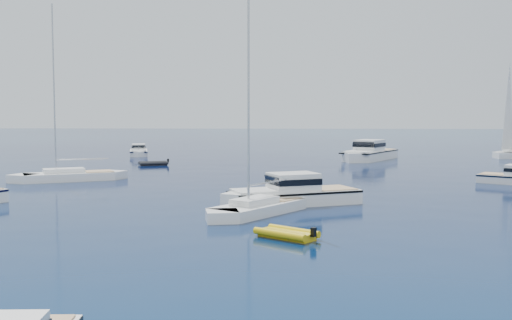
# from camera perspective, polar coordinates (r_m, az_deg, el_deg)

# --- Properties ---
(ground) EXTENTS (400.00, 400.00, 0.00)m
(ground) POSITION_cam_1_polar(r_m,az_deg,el_deg) (26.08, 8.00, -9.65)
(ground) COLOR #082E51
(ground) RESTS_ON ground
(motor_cruiser_centre) EXTENTS (10.90, 7.21, 2.76)m
(motor_cruiser_centre) POSITION_cam_1_polar(r_m,az_deg,el_deg) (42.48, 3.18, -4.10)
(motor_cruiser_centre) COLOR silver
(motor_cruiser_centre) RESTS_ON ground
(motor_cruiser_distant) EXTENTS (9.74, 13.09, 3.37)m
(motor_cruiser_distant) POSITION_cam_1_polar(r_m,az_deg,el_deg) (82.16, 10.27, -0.00)
(motor_cruiser_distant) COLOR white
(motor_cruiser_distant) RESTS_ON ground
(motor_cruiser_horizon) EXTENTS (4.28, 8.42, 2.12)m
(motor_cruiser_horizon) POSITION_cam_1_polar(r_m,az_deg,el_deg) (90.73, -10.72, 0.41)
(motor_cruiser_horizon) COLOR white
(motor_cruiser_horizon) RESTS_ON ground
(sailboat_fore) EXTENTS (7.72, 9.71, 14.64)m
(sailboat_fore) POSITION_cam_1_polar(r_m,az_deg,el_deg) (38.64, 0.21, -4.96)
(sailboat_fore) COLOR white
(sailboat_fore) RESTS_ON ground
(sailboat_mid_l) EXTENTS (11.37, 7.58, 16.52)m
(sailboat_mid_l) POSITION_cam_1_polar(r_m,az_deg,el_deg) (59.41, -16.79, -1.83)
(sailboat_mid_l) COLOR white
(sailboat_mid_l) RESTS_ON ground
(tender_yellow) EXTENTS (3.72, 3.46, 0.95)m
(tender_yellow) POSITION_cam_1_polar(r_m,az_deg,el_deg) (31.38, 2.83, -7.19)
(tender_yellow) COLOR gold
(tender_yellow) RESTS_ON ground
(tender_grey_far) EXTENTS (3.97, 3.07, 0.95)m
(tender_grey_far) POSITION_cam_1_polar(r_m,az_deg,el_deg) (73.88, -9.41, -0.49)
(tender_grey_far) COLOR black
(tender_grey_far) RESTS_ON ground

